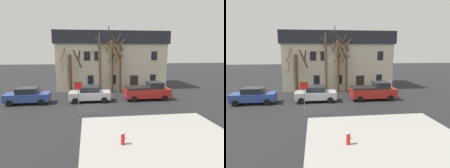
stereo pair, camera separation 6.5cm
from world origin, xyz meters
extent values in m
plane|color=#262628|center=(0.00, 0.00, 0.00)|extent=(120.00, 120.00, 0.00)
cube|color=#A8A59E|center=(3.88, -7.43, 0.06)|extent=(9.93, 7.86, 0.12)
cube|color=beige|center=(2.89, 10.74, 3.20)|extent=(15.27, 7.10, 6.40)
cube|color=#23262D|center=(2.89, 10.74, 7.27)|extent=(15.77, 7.60, 1.73)
cube|color=#2D231E|center=(5.82, 7.14, 1.05)|extent=(1.10, 0.12, 2.10)
cube|color=black|center=(-0.20, 7.15, 1.60)|extent=(0.80, 0.08, 1.20)
cube|color=black|center=(2.86, 7.15, 1.60)|extent=(0.80, 0.08, 1.20)
cube|color=black|center=(8.53, 7.15, 1.60)|extent=(0.80, 0.08, 1.20)
cube|color=black|center=(-0.61, 7.15, 4.80)|extent=(0.80, 0.08, 1.20)
cube|color=black|center=(0.77, 7.15, 4.80)|extent=(0.80, 0.08, 1.20)
cube|color=black|center=(8.60, 7.15, 4.80)|extent=(0.80, 0.08, 1.20)
cylinder|color=brown|center=(-2.83, 6.12, 2.51)|extent=(0.56, 0.56, 5.03)
cylinder|color=brown|center=(-3.76, 6.08, 3.47)|extent=(0.29, 1.97, 1.24)
cylinder|color=brown|center=(-2.81, 7.44, 3.72)|extent=(2.74, 0.24, 1.75)
cylinder|color=brown|center=(-3.67, 6.31, 4.95)|extent=(0.59, 1.84, 1.71)
cylinder|color=brown|center=(-1.62, 6.30, 4.83)|extent=(0.55, 2.55, 1.68)
cylinder|color=brown|center=(-1.81, 5.70, 4.50)|extent=(1.08, 2.25, 2.45)
cylinder|color=brown|center=(1.04, 7.09, 3.91)|extent=(0.35, 0.35, 7.82)
cylinder|color=brown|center=(1.27, 6.20, 6.33)|extent=(1.89, 0.61, 1.73)
cylinder|color=brown|center=(1.36, 7.65, 6.91)|extent=(1.28, 0.82, 2.42)
cylinder|color=brown|center=(2.17, 7.12, 7.49)|extent=(0.18, 2.35, 2.17)
cylinder|color=brown|center=(0.34, 8.00, 7.14)|extent=(1.97, 1.54, 2.10)
cylinder|color=brown|center=(0.19, 7.26, 5.63)|extent=(0.47, 1.77, 1.23)
cylinder|color=brown|center=(2.60, 6.50, 3.44)|extent=(0.39, 0.39, 6.87)
cylinder|color=brown|center=(2.23, 6.90, 6.39)|extent=(0.98, 0.92, 1.82)
cylinder|color=brown|center=(2.45, 6.01, 5.73)|extent=(1.13, 0.47, 1.84)
cylinder|color=brown|center=(3.24, 6.34, 4.72)|extent=(0.47, 1.42, 1.58)
cylinder|color=brown|center=(3.30, 6.93, 6.51)|extent=(1.04, 1.57, 2.26)
cylinder|color=brown|center=(3.20, 5.65, 6.42)|extent=(1.83, 1.37, 1.90)
cylinder|color=brown|center=(3.61, 6.33, 3.19)|extent=(0.53, 0.53, 6.39)
cylinder|color=brown|center=(3.78, 6.95, 6.20)|extent=(1.43, 0.57, 1.74)
cylinder|color=brown|center=(3.31, 5.67, 5.61)|extent=(1.53, 0.82, 2.00)
cylinder|color=brown|center=(3.03, 6.41, 5.43)|extent=(0.35, 1.33, 2.14)
cylinder|color=brown|center=(3.06, 5.92, 5.10)|extent=(1.06, 1.33, 2.42)
cylinder|color=brown|center=(3.12, 7.25, 5.00)|extent=(2.04, 1.20, 1.94)
cube|color=#2D4799|center=(-6.85, 1.87, 0.72)|extent=(4.50, 1.83, 0.81)
cube|color=#1E232B|center=(-6.85, 1.87, 1.42)|extent=(2.08, 1.59, 0.58)
cylinder|color=black|center=(-5.34, 2.77, 0.34)|extent=(0.68, 0.23, 0.68)
cylinder|color=black|center=(-5.32, 0.99, 0.34)|extent=(0.68, 0.23, 0.68)
cylinder|color=black|center=(-8.39, 2.74, 0.34)|extent=(0.68, 0.23, 0.68)
cylinder|color=black|center=(-8.37, 0.96, 0.34)|extent=(0.68, 0.23, 0.68)
cube|color=#B7BABF|center=(-0.39, 1.93, 0.72)|extent=(4.46, 1.85, 0.80)
cube|color=#1E232B|center=(-0.39, 1.93, 1.41)|extent=(2.06, 1.61, 0.58)
cylinder|color=black|center=(1.13, 2.82, 0.34)|extent=(0.68, 0.23, 0.68)
cylinder|color=black|center=(1.11, 1.01, 0.34)|extent=(0.68, 0.23, 0.68)
cylinder|color=black|center=(-1.89, 2.85, 0.34)|extent=(0.68, 0.23, 0.68)
cylinder|color=black|center=(-1.91, 1.04, 0.34)|extent=(0.68, 0.23, 0.68)
cube|color=#AD231E|center=(6.08, 2.06, 0.81)|extent=(5.06, 2.07, 0.99)
cube|color=#1E232B|center=(6.99, 2.06, 1.66)|extent=(1.62, 1.82, 0.70)
cube|color=black|center=(4.97, 2.06, 1.41)|extent=(2.63, 1.99, 0.20)
cylinder|color=black|center=(7.80, 3.10, 0.34)|extent=(0.68, 0.22, 0.68)
cylinder|color=black|center=(7.80, 1.03, 0.34)|extent=(0.68, 0.22, 0.68)
cylinder|color=black|center=(4.36, 3.09, 0.34)|extent=(0.68, 0.22, 0.68)
cylinder|color=black|center=(4.36, 1.03, 0.34)|extent=(0.68, 0.22, 0.68)
cylinder|color=red|center=(1.40, -8.26, 0.45)|extent=(0.22, 0.22, 0.67)
sphere|color=silver|center=(1.40, -8.26, 0.81)|extent=(0.21, 0.21, 0.21)
cylinder|color=silver|center=(1.24, -8.26, 0.49)|extent=(0.10, 0.09, 0.09)
cylinder|color=silver|center=(1.56, -8.26, 0.49)|extent=(0.10, 0.09, 0.09)
cylinder|color=slate|center=(-1.37, -2.72, 1.48)|extent=(0.07, 0.07, 2.95)
cube|color=red|center=(-1.37, -2.74, 2.65)|extent=(0.60, 0.03, 0.60)
cube|color=#1E8C38|center=(-1.37, -2.70, 2.90)|extent=(0.76, 0.02, 0.18)
torus|color=black|center=(-6.44, 5.65, 0.36)|extent=(0.71, 0.05, 0.71)
torus|color=black|center=(-7.48, 5.64, 0.36)|extent=(0.71, 0.05, 0.71)
cylinder|color=black|center=(-6.96, 5.65, 0.58)|extent=(1.00, 0.05, 0.19)
cylinder|color=black|center=(-7.16, 5.64, 0.81)|extent=(0.09, 0.04, 0.45)
camera|label=1|loc=(-0.53, -18.48, 5.57)|focal=30.59mm
camera|label=2|loc=(-0.46, -18.49, 5.57)|focal=30.59mm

